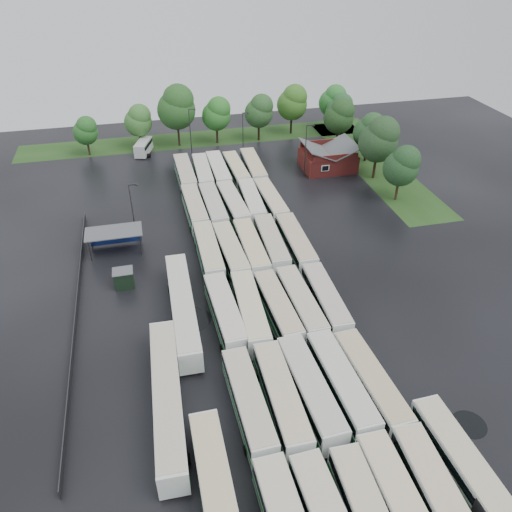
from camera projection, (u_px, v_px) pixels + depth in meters
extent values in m
plane|color=black|center=(263.00, 329.00, 60.88)|extent=(160.00, 160.00, 0.00)
cube|color=maroon|center=(328.00, 160.00, 99.00)|extent=(10.00, 8.00, 3.40)
cube|color=#4C4F51|center=(317.00, 149.00, 97.06)|extent=(5.07, 8.60, 2.19)
cube|color=#4C4F51|center=(341.00, 147.00, 98.02)|extent=(5.07, 8.60, 2.19)
cube|color=maroon|center=(336.00, 158.00, 94.55)|extent=(9.00, 0.20, 1.20)
cube|color=silver|center=(325.00, 168.00, 95.19)|extent=(1.60, 0.12, 1.20)
cylinder|color=#2D2D30|center=(90.00, 251.00, 72.03)|extent=(0.16, 0.16, 3.40)
cylinder|color=#2D2D30|center=(141.00, 245.00, 73.41)|extent=(0.16, 0.16, 3.40)
cylinder|color=#2D2D30|center=(91.00, 239.00, 74.60)|extent=(0.16, 0.16, 3.40)
cylinder|color=#2D2D30|center=(140.00, 234.00, 75.99)|extent=(0.16, 0.16, 3.40)
cube|color=#4C4F51|center=(113.00, 232.00, 73.00)|extent=(8.20, 4.20, 0.15)
cube|color=navy|center=(115.00, 236.00, 75.59)|extent=(7.60, 0.08, 2.60)
cube|color=black|center=(124.00, 279.00, 67.21)|extent=(2.50, 2.00, 2.50)
cube|color=#4C4F51|center=(122.00, 271.00, 66.47)|extent=(2.70, 2.20, 0.12)
cube|color=#214316|center=(202.00, 139.00, 113.44)|extent=(80.00, 10.00, 0.01)
cube|color=#214316|center=(373.00, 164.00, 101.88)|extent=(10.00, 50.00, 0.01)
cube|color=#2D2D30|center=(77.00, 311.00, 62.71)|extent=(0.10, 50.00, 1.20)
cylinder|color=black|center=(276.00, 501.00, 42.37)|extent=(2.82, 1.06, 1.06)
cylinder|color=black|center=(314.00, 496.00, 42.67)|extent=(2.82, 1.06, 1.06)
cylinder|color=black|center=(349.00, 489.00, 43.27)|extent=(2.73, 1.03, 1.03)
cube|color=silver|center=(402.00, 512.00, 40.03)|extent=(2.83, 13.22, 3.03)
cube|color=black|center=(403.00, 508.00, 39.69)|extent=(2.89, 12.70, 0.97)
cube|color=beige|center=(405.00, 501.00, 39.15)|extent=(2.71, 12.83, 0.13)
cylinder|color=black|center=(377.00, 475.00, 44.28)|extent=(2.81, 1.06, 1.06)
cube|color=silver|center=(439.00, 502.00, 40.68)|extent=(3.27, 13.27, 3.02)
cube|color=black|center=(440.00, 498.00, 40.34)|extent=(3.31, 12.75, 0.97)
cube|color=#0F5B24|center=(437.00, 507.00, 41.05)|extent=(3.31, 13.01, 0.66)
cube|color=beige|center=(443.00, 492.00, 39.80)|extent=(3.14, 12.87, 0.13)
cylinder|color=black|center=(411.00, 468.00, 44.92)|extent=(2.80, 1.05, 1.05)
cube|color=silver|center=(248.00, 403.00, 49.09)|extent=(3.00, 12.75, 2.91)
cube|color=black|center=(248.00, 399.00, 48.76)|extent=(3.05, 12.25, 0.93)
cube|color=#195F2B|center=(249.00, 408.00, 49.45)|extent=(3.05, 12.50, 0.64)
cube|color=#C1B29A|center=(248.00, 393.00, 48.25)|extent=(2.89, 12.37, 0.13)
cylinder|color=black|center=(258.00, 448.00, 46.64)|extent=(2.69, 1.01, 1.01)
cylinder|color=black|center=(240.00, 383.00, 53.17)|extent=(2.69, 1.01, 1.01)
cube|color=silver|center=(281.00, 398.00, 49.56)|extent=(2.78, 13.10, 3.00)
cube|color=black|center=(281.00, 394.00, 49.22)|extent=(2.84, 12.58, 0.96)
cube|color=#0A6125|center=(281.00, 402.00, 49.93)|extent=(2.83, 12.84, 0.66)
cube|color=beige|center=(282.00, 387.00, 48.68)|extent=(2.67, 12.71, 0.13)
cylinder|color=black|center=(293.00, 443.00, 47.02)|extent=(2.78, 1.05, 1.05)
cylinder|color=black|center=(270.00, 377.00, 53.77)|extent=(2.78, 1.05, 1.05)
cube|color=silver|center=(310.00, 391.00, 50.31)|extent=(3.33, 13.38, 3.04)
cube|color=black|center=(310.00, 386.00, 49.97)|extent=(3.38, 12.86, 0.97)
cube|color=#086924|center=(310.00, 395.00, 50.69)|extent=(3.38, 13.12, 0.67)
cube|color=beige|center=(311.00, 380.00, 49.43)|extent=(3.21, 12.98, 0.13)
cylinder|color=black|center=(323.00, 435.00, 47.74)|extent=(2.82, 1.06, 1.06)
cylinder|color=black|center=(297.00, 370.00, 54.59)|extent=(2.82, 1.06, 1.06)
cube|color=silver|center=(341.00, 384.00, 51.04)|extent=(3.22, 13.23, 3.01)
cube|color=black|center=(341.00, 380.00, 50.70)|extent=(3.27, 12.71, 0.96)
cube|color=#1C672F|center=(340.00, 388.00, 51.41)|extent=(3.27, 12.97, 0.66)
cube|color=beige|center=(342.00, 373.00, 50.16)|extent=(3.10, 12.84, 0.13)
cylinder|color=black|center=(355.00, 427.00, 48.49)|extent=(2.79, 1.05, 1.05)
cylinder|color=black|center=(326.00, 365.00, 55.27)|extent=(2.79, 1.05, 1.05)
cube|color=silver|center=(370.00, 383.00, 51.23)|extent=(3.37, 13.08, 2.97)
cube|color=black|center=(371.00, 379.00, 50.90)|extent=(3.41, 12.56, 0.95)
cube|color=#115F24|center=(369.00, 387.00, 51.60)|extent=(3.41, 12.82, 0.65)
cube|color=tan|center=(372.00, 372.00, 50.37)|extent=(3.24, 12.68, 0.13)
cylinder|color=black|center=(386.00, 425.00, 48.72)|extent=(2.75, 1.04, 1.04)
cylinder|color=black|center=(353.00, 364.00, 55.40)|extent=(2.75, 1.04, 1.04)
cube|color=silver|center=(225.00, 314.00, 60.18)|extent=(3.22, 13.07, 2.97)
cube|color=black|center=(225.00, 310.00, 59.85)|extent=(3.27, 12.55, 0.95)
cube|color=#16672D|center=(225.00, 318.00, 60.55)|extent=(3.27, 12.81, 0.65)
cube|color=beige|center=(225.00, 304.00, 59.32)|extent=(3.10, 12.67, 0.13)
cylinder|color=black|center=(232.00, 346.00, 57.67)|extent=(2.76, 1.04, 1.04)
cylinder|color=black|center=(220.00, 302.00, 64.36)|extent=(2.76, 1.04, 1.04)
cube|color=silver|center=(250.00, 312.00, 60.40)|extent=(3.30, 13.27, 3.02)
cube|color=black|center=(250.00, 308.00, 60.06)|extent=(3.35, 12.75, 0.97)
cube|color=#15632A|center=(250.00, 316.00, 60.77)|extent=(3.35, 13.01, 0.66)
cube|color=beige|center=(250.00, 302.00, 59.52)|extent=(3.18, 12.87, 0.13)
cylinder|color=black|center=(258.00, 345.00, 57.85)|extent=(2.80, 1.05, 1.05)
cylinder|color=black|center=(243.00, 300.00, 64.64)|extent=(2.80, 1.05, 1.05)
cube|color=silver|center=(278.00, 309.00, 61.02)|extent=(3.13, 12.66, 2.88)
cube|color=black|center=(278.00, 305.00, 60.70)|extent=(3.17, 12.16, 0.92)
cube|color=#116A2A|center=(277.00, 313.00, 61.38)|extent=(3.17, 12.41, 0.63)
cube|color=#C6B48F|center=(278.00, 299.00, 60.18)|extent=(3.01, 12.28, 0.13)
cylinder|color=black|center=(286.00, 340.00, 58.59)|extent=(2.67, 1.01, 1.01)
cylinder|color=black|center=(269.00, 298.00, 65.07)|extent=(2.67, 1.01, 1.01)
cube|color=silver|center=(301.00, 304.00, 61.67)|extent=(2.99, 12.85, 2.93)
cube|color=black|center=(301.00, 301.00, 61.34)|extent=(3.04, 12.34, 0.94)
cube|color=#0B662A|center=(300.00, 308.00, 62.03)|extent=(3.04, 12.59, 0.64)
cube|color=#BFB799|center=(301.00, 295.00, 60.82)|extent=(2.88, 12.46, 0.13)
cylinder|color=black|center=(310.00, 335.00, 59.20)|extent=(2.72, 1.02, 1.02)
cylinder|color=black|center=(291.00, 294.00, 65.79)|extent=(2.72, 1.02, 1.02)
cube|color=silver|center=(326.00, 300.00, 62.35)|extent=(2.91, 12.63, 2.88)
cube|color=black|center=(326.00, 297.00, 62.03)|extent=(2.96, 12.13, 0.92)
cube|color=#0E6622|center=(325.00, 304.00, 62.71)|extent=(2.96, 12.38, 0.63)
cube|color=#BAB1A0|center=(327.00, 291.00, 61.51)|extent=(2.80, 12.25, 0.13)
cylinder|color=black|center=(336.00, 330.00, 59.92)|extent=(2.67, 1.01, 1.01)
cylinder|color=black|center=(314.00, 290.00, 66.40)|extent=(2.67, 1.01, 1.01)
cube|color=silver|center=(209.00, 253.00, 71.10)|extent=(2.79, 13.10, 3.00)
cube|color=black|center=(208.00, 249.00, 70.77)|extent=(2.85, 12.58, 0.96)
cube|color=#055921|center=(209.00, 257.00, 71.47)|extent=(2.84, 12.84, 0.66)
cube|color=beige|center=(208.00, 244.00, 70.23)|extent=(2.67, 12.71, 0.13)
cylinder|color=black|center=(214.00, 278.00, 68.57)|extent=(2.78, 1.05, 1.05)
cylinder|color=black|center=(205.00, 246.00, 75.32)|extent=(2.78, 1.05, 1.05)
cube|color=silver|center=(231.00, 252.00, 71.24)|extent=(3.20, 12.97, 2.95)
cube|color=black|center=(230.00, 249.00, 70.91)|extent=(3.24, 12.46, 0.94)
cube|color=#055B20|center=(231.00, 256.00, 71.60)|extent=(3.24, 12.71, 0.65)
cube|color=beige|center=(230.00, 243.00, 70.38)|extent=(3.08, 12.58, 0.13)
cylinder|color=black|center=(237.00, 277.00, 68.75)|extent=(2.74, 1.03, 1.03)
cylinder|color=black|center=(226.00, 246.00, 75.38)|extent=(2.74, 1.03, 1.03)
cube|color=silver|center=(251.00, 249.00, 71.85)|extent=(2.72, 12.99, 2.98)
cube|color=black|center=(251.00, 246.00, 71.52)|extent=(2.79, 12.47, 0.95)
cube|color=#0E6B27|center=(251.00, 253.00, 72.22)|extent=(2.78, 12.73, 0.65)
cube|color=beige|center=(251.00, 240.00, 70.98)|extent=(2.62, 12.60, 0.13)
cylinder|color=black|center=(258.00, 274.00, 69.34)|extent=(2.76, 1.04, 1.04)
cylinder|color=black|center=(245.00, 243.00, 76.03)|extent=(2.76, 1.04, 1.04)
cube|color=silver|center=(271.00, 245.00, 72.94)|extent=(3.18, 13.09, 2.98)
cube|color=black|center=(271.00, 241.00, 72.61)|extent=(3.22, 12.58, 0.95)
cube|color=#07621F|center=(271.00, 248.00, 73.31)|extent=(3.22, 12.84, 0.66)
cube|color=#BDAF96|center=(272.00, 236.00, 72.07)|extent=(3.06, 12.70, 0.13)
cylinder|color=black|center=(279.00, 269.00, 70.42)|extent=(2.76, 1.04, 1.04)
cylinder|color=black|center=(264.00, 238.00, 77.13)|extent=(2.76, 1.04, 1.04)
cube|color=silver|center=(295.00, 244.00, 73.04)|extent=(2.97, 13.26, 3.03)
cube|color=black|center=(296.00, 240.00, 72.70)|extent=(3.03, 12.74, 0.97)
cube|color=#16642E|center=(295.00, 248.00, 73.42)|extent=(3.02, 13.00, 0.67)
cube|color=#C2AD8B|center=(296.00, 235.00, 72.16)|extent=(2.85, 12.87, 0.13)
cylinder|color=black|center=(304.00, 268.00, 70.49)|extent=(2.81, 1.06, 1.06)
cylinder|color=black|center=(287.00, 238.00, 77.30)|extent=(2.81, 1.06, 1.06)
cube|color=silver|center=(195.00, 209.00, 81.97)|extent=(2.98, 12.92, 2.95)
cube|color=black|center=(194.00, 206.00, 81.64)|extent=(3.03, 12.41, 0.94)
cube|color=#096B24|center=(195.00, 212.00, 82.33)|extent=(3.03, 12.66, 0.65)
cube|color=beige|center=(194.00, 201.00, 81.11)|extent=(2.86, 12.53, 0.13)
cylinder|color=black|center=(199.00, 229.00, 79.48)|extent=(2.73, 1.03, 1.03)
cylinder|color=black|center=(192.00, 205.00, 86.11)|extent=(2.73, 1.03, 1.03)
cube|color=silver|center=(213.00, 208.00, 82.25)|extent=(2.94, 13.08, 2.99)
cube|color=black|center=(213.00, 204.00, 81.92)|extent=(2.99, 12.56, 0.96)
cube|color=#156027|center=(214.00, 211.00, 82.62)|extent=(2.99, 12.82, 0.66)
cube|color=#BBB6A5|center=(213.00, 199.00, 81.38)|extent=(2.82, 12.69, 0.13)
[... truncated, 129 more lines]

